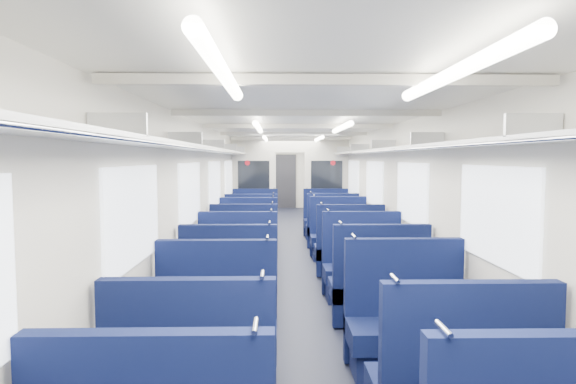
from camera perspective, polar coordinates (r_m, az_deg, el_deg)
floor at (r=8.99m, az=0.69°, el=-7.85°), size 2.80×18.00×0.01m
ceiling at (r=8.82m, az=0.70°, el=7.27°), size 2.80×18.00×0.01m
wall_left at (r=8.89m, az=-8.36°, el=-0.38°), size 0.02×18.00×2.35m
dado_left at (r=8.99m, az=-8.21°, el=-5.63°), size 0.03×17.90×0.70m
wall_right at (r=8.98m, az=9.65°, el=-0.35°), size 0.02×18.00×2.35m
dado_right at (r=9.08m, az=9.50°, el=-5.54°), size 0.03×17.90×0.70m
wall_far at (r=17.81m, az=-0.25°, el=1.86°), size 2.80×0.02×2.35m
luggage_rack_left at (r=8.85m, az=-7.21°, el=4.79°), size 0.36×17.40×0.18m
luggage_rack_right at (r=8.92m, az=8.53°, el=4.77°), size 0.36×17.40×0.18m
windows at (r=8.36m, az=0.80°, el=1.07°), size 2.78×15.60×0.75m
ceiling_fittings at (r=8.55m, az=0.76°, el=6.96°), size 2.70×16.06×0.11m
end_door at (r=17.76m, az=-0.25°, el=1.29°), size 0.75×0.06×2.00m
bulkhead at (r=11.44m, az=0.26°, el=0.93°), size 2.80×0.10×2.35m
seat_6 at (r=4.28m, az=-8.74°, el=-16.41°), size 1.05×0.58×1.18m
seat_7 at (r=4.43m, az=14.06°, el=-15.78°), size 1.05×0.58×1.18m
seat_8 at (r=5.46m, az=-6.98°, el=-11.84°), size 1.05×0.58×1.18m
seat_9 at (r=5.53m, az=10.74°, el=-11.68°), size 1.05×0.58×1.18m
seat_10 at (r=6.38m, az=-6.10°, el=-9.51°), size 1.05×0.58×1.18m
seat_11 at (r=6.45m, az=8.95°, el=-9.38°), size 1.05×0.58×1.18m
seat_12 at (r=7.69m, az=-5.24°, el=-7.16°), size 1.05×0.58×1.18m
seat_13 at (r=7.65m, az=7.30°, el=-7.24°), size 1.05×0.58×1.18m
seat_14 at (r=8.64m, az=-4.78°, el=-5.91°), size 1.05×0.58×1.18m
seat_15 at (r=8.87m, az=6.11°, el=-5.66°), size 1.05×0.58×1.18m
seat_16 at (r=9.75m, az=-4.37°, el=-4.77°), size 1.05×0.58×1.18m
seat_17 at (r=9.95m, az=5.30°, el=-4.60°), size 1.05×0.58×1.18m
seat_18 at (r=11.07m, az=-3.98°, el=-3.71°), size 1.05×0.58×1.18m
seat_19 at (r=11.13m, az=4.60°, el=-3.67°), size 1.05×0.58×1.18m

